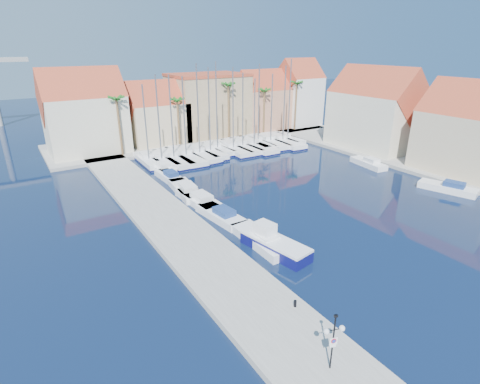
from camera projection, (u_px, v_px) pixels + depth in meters
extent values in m
plane|color=black|center=(344.00, 269.00, 30.70)|extent=(260.00, 260.00, 0.00)
cube|color=gray|center=(176.00, 229.00, 36.73)|extent=(6.00, 77.00, 0.50)
cube|color=gray|center=(196.00, 137.00, 73.27)|extent=(54.00, 16.00, 0.50)
cube|color=gray|center=(417.00, 161.00, 58.30)|extent=(12.00, 60.00, 0.50)
cylinder|color=black|center=(333.00, 342.00, 20.03)|extent=(0.09, 0.09, 3.65)
cylinder|color=black|center=(330.00, 331.00, 19.67)|extent=(0.45, 0.18, 0.05)
cylinder|color=black|center=(338.00, 329.00, 19.79)|extent=(0.45, 0.18, 0.05)
sphere|color=white|center=(326.00, 332.00, 19.62)|extent=(0.33, 0.33, 0.33)
sphere|color=white|center=(342.00, 328.00, 19.84)|extent=(0.33, 0.33, 0.33)
cube|color=black|center=(336.00, 316.00, 19.39)|extent=(0.22, 0.16, 0.15)
cube|color=white|center=(333.00, 341.00, 19.95)|extent=(0.44, 0.16, 0.46)
cylinder|color=red|center=(334.00, 341.00, 19.91)|extent=(0.30, 0.10, 0.31)
cylinder|color=#1933A5|center=(334.00, 341.00, 19.91)|extent=(0.21, 0.07, 0.22)
cube|color=white|center=(333.00, 346.00, 20.07)|extent=(0.36, 0.13, 0.13)
cylinder|color=black|center=(295.00, 304.00, 25.45)|extent=(0.20, 0.20, 0.49)
cube|color=#0D0E4F|center=(275.00, 247.00, 33.02)|extent=(3.39, 6.99, 1.00)
cube|color=white|center=(275.00, 241.00, 32.79)|extent=(3.39, 6.99, 0.22)
cube|color=white|center=(265.00, 229.00, 33.48)|extent=(1.75, 2.02, 1.23)
cube|color=white|center=(260.00, 240.00, 34.42)|extent=(2.32, 7.13, 0.80)
cube|color=white|center=(265.00, 236.00, 33.60)|extent=(1.61, 2.50, 0.60)
cube|color=white|center=(221.00, 215.00, 39.33)|extent=(2.79, 6.81, 0.80)
cube|color=navy|center=(224.00, 211.00, 38.59)|extent=(1.71, 2.46, 0.60)
cube|color=white|center=(199.00, 200.00, 43.27)|extent=(2.77, 7.56, 0.80)
cube|color=white|center=(202.00, 196.00, 42.45)|extent=(1.80, 2.69, 0.60)
cube|color=white|center=(186.00, 190.00, 46.14)|extent=(3.13, 7.67, 0.80)
cube|color=white|center=(187.00, 187.00, 45.26)|extent=(1.93, 2.77, 0.60)
cube|color=white|center=(169.00, 177.00, 50.63)|extent=(2.08, 6.06, 0.80)
cube|color=navy|center=(171.00, 173.00, 49.90)|extent=(1.40, 2.14, 0.60)
cube|color=white|center=(161.00, 168.00, 54.24)|extent=(2.57, 6.50, 0.80)
cube|color=white|center=(162.00, 165.00, 53.51)|extent=(1.61, 2.34, 0.60)
cube|color=white|center=(144.00, 159.00, 58.43)|extent=(1.87, 5.38, 0.80)
cube|color=white|center=(145.00, 156.00, 57.74)|extent=(1.25, 1.90, 0.60)
cube|color=white|center=(447.00, 188.00, 46.71)|extent=(3.96, 6.94, 0.80)
cube|color=navy|center=(454.00, 184.00, 46.05)|extent=(2.10, 2.65, 0.60)
cube|color=white|center=(368.00, 163.00, 56.37)|extent=(2.83, 6.34, 0.80)
cube|color=white|center=(372.00, 160.00, 55.59)|extent=(1.67, 2.32, 0.60)
cube|color=white|center=(148.00, 161.00, 57.26)|extent=(2.51, 8.79, 1.00)
cube|color=#0E1246|center=(148.00, 163.00, 57.38)|extent=(2.57, 8.85, 0.28)
cube|color=white|center=(146.00, 155.00, 57.66)|extent=(1.66, 2.66, 0.60)
cylinder|color=slate|center=(145.00, 123.00, 54.71)|extent=(0.20, 0.20, 10.90)
cube|color=white|center=(161.00, 160.00, 57.49)|extent=(2.80, 9.95, 1.00)
cube|color=#0E1246|center=(161.00, 162.00, 57.60)|extent=(2.86, 10.01, 0.28)
cube|color=white|center=(158.00, 154.00, 57.96)|extent=(1.87, 3.01, 0.60)
cylinder|color=slate|center=(158.00, 118.00, 54.66)|extent=(0.20, 0.20, 12.23)
cube|color=white|center=(173.00, 159.00, 58.35)|extent=(3.01, 11.16, 1.00)
cube|color=#0E1246|center=(173.00, 161.00, 58.47)|extent=(3.07, 11.23, 0.28)
cube|color=white|center=(169.00, 152.00, 58.93)|extent=(2.06, 3.36, 0.60)
cylinder|color=slate|center=(171.00, 117.00, 55.49)|extent=(0.20, 0.20, 12.15)
cube|color=white|center=(185.00, 156.00, 59.50)|extent=(3.44, 11.68, 1.00)
cube|color=#0E1246|center=(185.00, 158.00, 59.61)|extent=(3.50, 11.74, 0.28)
cube|color=white|center=(182.00, 150.00, 60.13)|extent=(2.23, 3.55, 0.60)
cylinder|color=slate|center=(184.00, 117.00, 56.67)|extent=(0.20, 0.20, 11.82)
cube|color=white|center=(198.00, 154.00, 60.65)|extent=(3.41, 10.76, 1.00)
cube|color=#0E1246|center=(198.00, 156.00, 60.77)|extent=(3.48, 10.82, 0.28)
cube|color=white|center=(195.00, 148.00, 61.16)|extent=(2.12, 3.30, 0.60)
cylinder|color=slate|center=(198.00, 110.00, 57.57)|extent=(0.20, 0.20, 13.53)
cube|color=white|center=(209.00, 152.00, 61.90)|extent=(2.83, 9.64, 1.00)
cube|color=#0E1246|center=(209.00, 154.00, 62.01)|extent=(2.90, 9.70, 0.28)
cube|color=white|center=(207.00, 146.00, 62.37)|extent=(1.84, 2.93, 0.60)
cylinder|color=slate|center=(209.00, 110.00, 58.94)|extent=(0.20, 0.20, 12.93)
cube|color=white|center=(216.00, 149.00, 63.61)|extent=(2.99, 8.92, 1.00)
cube|color=#0E1246|center=(216.00, 151.00, 63.72)|extent=(3.06, 8.98, 0.28)
cube|color=white|center=(213.00, 144.00, 63.96)|extent=(1.81, 2.75, 0.60)
cylinder|color=slate|center=(217.00, 106.00, 60.57)|extent=(0.20, 0.20, 13.68)
cube|color=white|center=(232.00, 149.00, 63.76)|extent=(2.87, 10.32, 1.00)
cube|color=#0E1246|center=(232.00, 151.00, 63.88)|extent=(2.93, 10.38, 0.28)
cube|color=white|center=(229.00, 143.00, 64.28)|extent=(1.93, 3.12, 0.60)
cylinder|color=slate|center=(233.00, 108.00, 60.80)|extent=(0.20, 0.20, 12.83)
cube|color=white|center=(241.00, 147.00, 64.89)|extent=(2.83, 10.66, 1.00)
cube|color=#0E1246|center=(241.00, 149.00, 65.01)|extent=(2.89, 10.72, 0.28)
cube|color=white|center=(238.00, 141.00, 65.44)|extent=(1.96, 3.20, 0.60)
cylinder|color=slate|center=(243.00, 110.00, 62.10)|extent=(0.20, 0.20, 11.85)
cube|color=white|center=(252.00, 146.00, 65.80)|extent=(3.19, 11.93, 1.00)
cube|color=#0E1246|center=(252.00, 147.00, 65.92)|extent=(3.25, 11.99, 0.28)
cube|color=white|center=(248.00, 140.00, 66.44)|extent=(2.20, 3.59, 0.60)
cylinder|color=slate|center=(255.00, 112.00, 63.13)|extent=(0.20, 0.20, 10.95)
cube|color=white|center=(257.00, 143.00, 67.47)|extent=(3.13, 9.83, 1.00)
cube|color=#0E1246|center=(257.00, 145.00, 67.59)|extent=(3.19, 9.89, 0.28)
cube|color=white|center=(254.00, 138.00, 67.96)|extent=(1.94, 3.01, 0.60)
cylinder|color=slate|center=(259.00, 104.00, 64.47)|extent=(0.20, 0.20, 13.12)
cube|color=white|center=(269.00, 142.00, 68.23)|extent=(3.73, 11.18, 1.00)
cube|color=#0E1246|center=(269.00, 144.00, 68.35)|extent=(3.79, 11.25, 0.28)
cube|color=white|center=(266.00, 137.00, 68.84)|extent=(2.26, 3.45, 0.60)
cylinder|color=slate|center=(272.00, 108.00, 65.47)|extent=(0.20, 0.20, 11.48)
cube|color=white|center=(281.00, 141.00, 68.81)|extent=(3.77, 12.02, 1.00)
cube|color=#0E1246|center=(281.00, 143.00, 68.92)|extent=(3.84, 12.08, 0.28)
cube|color=white|center=(277.00, 136.00, 69.47)|extent=(2.36, 3.68, 0.60)
cylinder|color=slate|center=(284.00, 104.00, 65.78)|extent=(0.20, 0.20, 12.76)
cube|color=white|center=(286.00, 139.00, 70.16)|extent=(2.57, 8.55, 1.00)
cube|color=#0E1246|center=(286.00, 141.00, 70.28)|extent=(2.63, 8.61, 0.28)
cube|color=white|center=(283.00, 134.00, 70.51)|extent=(1.65, 2.60, 0.60)
cylinder|color=slate|center=(290.00, 99.00, 67.11)|extent=(0.20, 0.20, 13.79)
cube|color=beige|center=(86.00, 124.00, 60.78)|extent=(12.00, 9.00, 9.00)
cube|color=#993821|center=(82.00, 96.00, 59.12)|extent=(12.30, 9.00, 9.00)
cube|color=#CEB591|center=(157.00, 123.00, 67.12)|extent=(10.00, 8.00, 7.00)
cube|color=#993821|center=(155.00, 103.00, 65.83)|extent=(10.30, 8.00, 8.00)
cube|color=tan|center=(208.00, 106.00, 72.63)|extent=(14.00, 10.00, 11.00)
cube|color=#993821|center=(207.00, 75.00, 70.51)|extent=(14.20, 10.20, 0.50)
cube|color=tan|center=(262.00, 109.00, 78.37)|extent=(10.00, 8.00, 8.00)
cube|color=#993821|center=(262.00, 89.00, 76.89)|extent=(10.30, 8.00, 8.00)
cube|color=white|center=(298.00, 101.00, 81.69)|extent=(8.00, 8.00, 10.00)
cube|color=#993821|center=(299.00, 77.00, 79.85)|extent=(8.30, 8.00, 8.00)
cube|color=#CEB591|center=(468.00, 143.00, 51.23)|extent=(9.00, 12.00, 8.00)
cube|color=#993821|center=(475.00, 114.00, 49.75)|extent=(9.00, 12.30, 9.00)
cube|color=beige|center=(374.00, 121.00, 63.61)|extent=(9.00, 14.00, 9.00)
cube|color=#993821|center=(377.00, 94.00, 61.95)|extent=(9.00, 14.30, 9.00)
cylinder|color=brown|center=(120.00, 127.00, 58.85)|extent=(0.36, 0.36, 9.00)
sphere|color=#1C631C|center=(116.00, 99.00, 57.24)|extent=(2.60, 2.60, 2.60)
cylinder|color=brown|center=(179.00, 123.00, 64.00)|extent=(0.36, 0.36, 8.00)
sphere|color=#1C631C|center=(177.00, 101.00, 62.58)|extent=(2.60, 2.60, 2.60)
cylinder|color=brown|center=(229.00, 112.00, 68.61)|extent=(0.36, 0.36, 10.00)
sphere|color=#1C631C|center=(228.00, 85.00, 66.82)|extent=(2.60, 2.60, 2.60)
cylinder|color=brown|center=(264.00, 112.00, 72.86)|extent=(0.36, 0.36, 8.50)
sphere|color=#1C631C|center=(264.00, 91.00, 71.35)|extent=(2.60, 2.60, 2.60)
cylinder|color=brown|center=(296.00, 106.00, 76.65)|extent=(0.36, 0.36, 9.50)
sphere|color=#1C631C|center=(297.00, 83.00, 74.96)|extent=(2.60, 2.60, 2.60)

